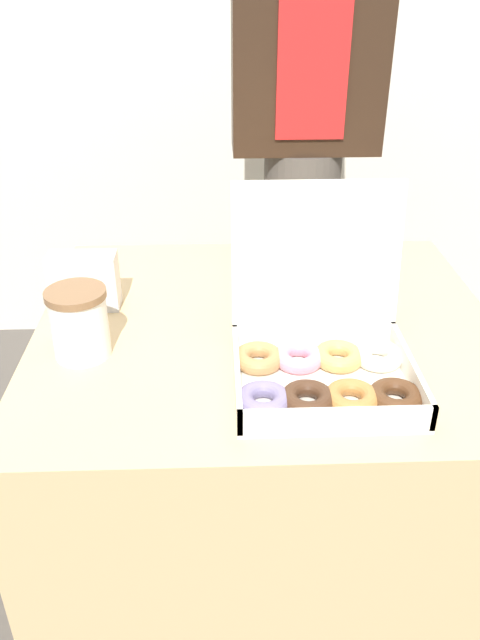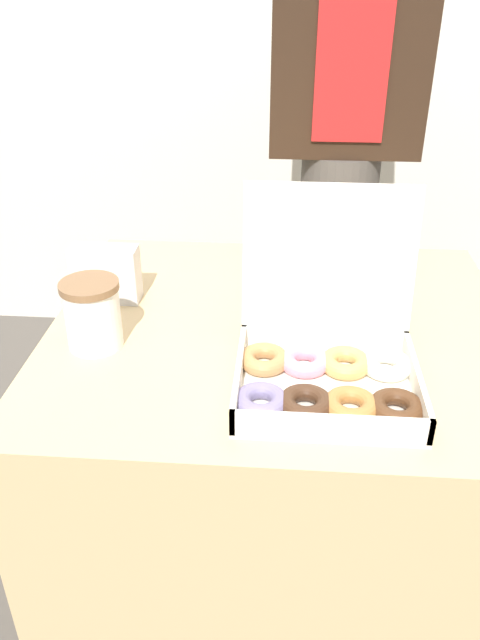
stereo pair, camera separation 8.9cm
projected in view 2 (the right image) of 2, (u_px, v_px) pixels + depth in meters
ground_plane at (270, 597)px, 1.51m from camera, size 14.00×14.00×0.00m
table at (275, 480)px, 1.32m from camera, size 0.83×0.74×0.76m
donut_box at (326, 362)px, 0.95m from camera, size 0.31×0.27×0.28m
coffee_cup at (92, 314)px, 1.04m from camera, size 0.10×0.10×0.12m
napkin_holder at (105, 274)px, 1.19m from camera, size 0.13×0.05×0.11m
person_customer at (342, 142)px, 1.55m from camera, size 0.36×0.20×1.71m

